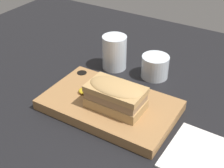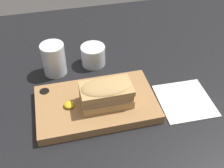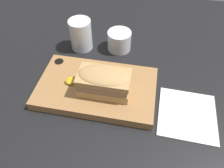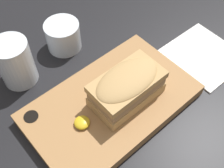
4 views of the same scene
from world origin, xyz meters
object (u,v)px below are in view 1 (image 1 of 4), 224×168
(sandwich, at_px, (116,95))
(napkin, at_px, (203,156))
(water_glass, at_px, (114,54))
(serving_board, at_px, (109,105))
(wine_glass, at_px, (155,68))

(sandwich, bearing_deg, napkin, -5.29)
(water_glass, xyz_separation_m, napkin, (0.36, -0.23, -0.04))
(serving_board, relative_size, wine_glass, 4.15)
(water_glass, bearing_deg, napkin, -32.25)
(serving_board, xyz_separation_m, napkin, (0.26, -0.04, -0.01))
(water_glass, relative_size, wine_glass, 1.30)
(napkin, bearing_deg, sandwich, 174.71)
(napkin, bearing_deg, serving_board, 171.96)
(serving_board, height_order, sandwich, sandwich)
(sandwich, xyz_separation_m, napkin, (0.24, -0.02, -0.06))
(sandwich, relative_size, water_glass, 1.34)
(water_glass, height_order, napkin, water_glass)
(sandwich, distance_m, napkin, 0.24)
(sandwich, xyz_separation_m, wine_glass, (0.00, 0.22, -0.04))
(serving_board, distance_m, napkin, 0.27)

